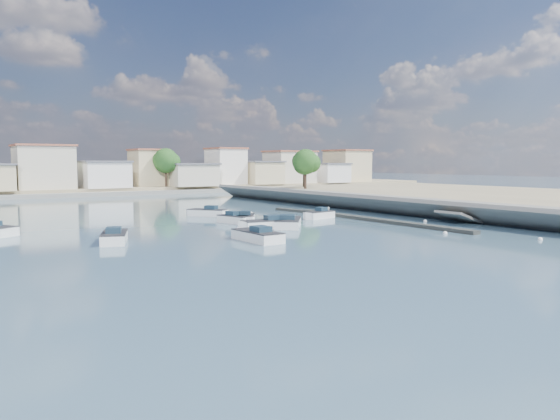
% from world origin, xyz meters
% --- Properties ---
extents(ground, '(400.00, 400.00, 0.00)m').
position_xyz_m(ground, '(0.00, 40.00, 0.00)').
color(ground, '#2D495B').
rests_on(ground, ground).
extents(seawall_walkway, '(5.00, 90.00, 1.80)m').
position_xyz_m(seawall_walkway, '(18.50, 13.00, 0.90)').
color(seawall_walkway, slate).
rests_on(seawall_walkway, ground).
extents(seawall_embankment, '(49.65, 90.00, 2.90)m').
position_xyz_m(seawall_embankment, '(40.10, 12.99, 0.85)').
color(seawall_embankment, slate).
rests_on(seawall_embankment, ground).
extents(breakwater, '(2.00, 31.02, 0.35)m').
position_xyz_m(breakwater, '(6.90, 12.69, 0.17)').
color(breakwater, black).
rests_on(breakwater, ground).
extents(far_shore_land, '(160.00, 40.00, 1.40)m').
position_xyz_m(far_shore_land, '(0.00, 92.00, 0.70)').
color(far_shore_land, gray).
rests_on(far_shore_land, ground).
extents(far_shore_quay, '(160.00, 2.50, 0.80)m').
position_xyz_m(far_shore_quay, '(0.00, 71.00, 0.40)').
color(far_shore_quay, slate).
rests_on(far_shore_quay, ground).
extents(far_town, '(113.01, 12.80, 8.35)m').
position_xyz_m(far_town, '(10.71, 76.92, 4.93)').
color(far_town, beige).
rests_on(far_town, far_shore_land).
extents(shore_trees, '(74.56, 38.32, 7.92)m').
position_xyz_m(shore_trees, '(8.34, 68.11, 6.22)').
color(shore_trees, '#38281E').
rests_on(shore_trees, ground).
extents(motorboat_a, '(2.18, 5.82, 1.48)m').
position_xyz_m(motorboat_a, '(-11.28, 4.64, 0.38)').
color(motorboat_a, white).
rests_on(motorboat_a, ground).
extents(motorboat_b, '(3.83, 4.51, 1.48)m').
position_xyz_m(motorboat_b, '(-4.97, 17.43, 0.38)').
color(motorboat_b, white).
rests_on(motorboat_b, ground).
extents(motorboat_c, '(5.78, 2.57, 1.48)m').
position_xyz_m(motorboat_c, '(-6.29, 11.18, 0.38)').
color(motorboat_c, white).
rests_on(motorboat_c, ground).
extents(motorboat_d, '(4.36, 2.34, 1.48)m').
position_xyz_m(motorboat_d, '(3.62, 15.91, 0.38)').
color(motorboat_d, white).
rests_on(motorboat_d, ground).
extents(motorboat_e, '(3.39, 5.26, 1.48)m').
position_xyz_m(motorboat_e, '(-21.23, 10.13, 0.38)').
color(motorboat_e, white).
rests_on(motorboat_e, ground).
extents(motorboat_f, '(4.31, 4.72, 1.48)m').
position_xyz_m(motorboat_f, '(-5.81, 25.69, 0.38)').
color(motorboat_f, white).
rests_on(motorboat_f, ground).
extents(motorboat_g, '(2.62, 4.71, 1.48)m').
position_xyz_m(motorboat_g, '(-6.55, 16.59, 0.38)').
color(motorboat_g, white).
rests_on(motorboat_g, ground).
extents(motorboat_h, '(5.39, 6.01, 1.48)m').
position_xyz_m(motorboat_h, '(-3.49, 11.38, 0.38)').
color(motorboat_h, white).
rests_on(motorboat_h, ground).
extents(mooring_buoys, '(18.09, 36.08, 0.40)m').
position_xyz_m(mooring_buoys, '(5.59, 12.81, 0.05)').
color(mooring_buoys, white).
rests_on(mooring_buoys, ground).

